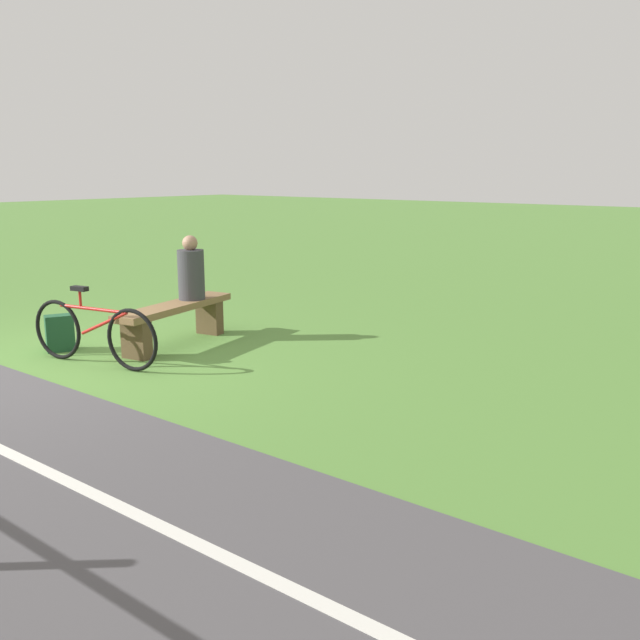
% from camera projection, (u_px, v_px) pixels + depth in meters
% --- Properties ---
extents(ground_plane, '(80.00, 80.00, 0.00)m').
position_uv_depth(ground_plane, '(36.00, 369.00, 7.46)').
color(ground_plane, '#548438').
extents(paved_path, '(2.89, 36.03, 0.02)m').
position_uv_depth(paved_path, '(185.00, 539.00, 3.99)').
color(paved_path, '#4C494C').
rests_on(paved_path, ground_plane).
extents(path_centre_line, '(0.56, 32.00, 0.00)m').
position_uv_depth(path_centre_line, '(185.00, 538.00, 3.99)').
color(path_centre_line, silver).
rests_on(path_centre_line, paved_path).
extents(bench, '(1.88, 0.73, 0.51)m').
position_uv_depth(bench, '(175.00, 316.00, 8.41)').
color(bench, brown).
rests_on(bench, ground_plane).
extents(person_seated, '(0.39, 0.39, 0.80)m').
position_uv_depth(person_seated, '(191.00, 272.00, 8.60)').
color(person_seated, '#38383D').
rests_on(person_seated, bench).
extents(bicycle, '(0.41, 1.73, 0.86)m').
position_uv_depth(bicycle, '(94.00, 333.00, 7.54)').
color(bicycle, black).
rests_on(bicycle, ground_plane).
extents(backpack, '(0.36, 0.32, 0.43)m').
position_uv_depth(backpack, '(60.00, 333.00, 8.17)').
color(backpack, '#1E4C2D').
rests_on(backpack, ground_plane).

